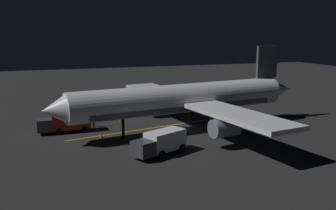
{
  "coord_description": "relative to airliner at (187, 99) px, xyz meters",
  "views": [
    {
      "loc": [
        -44.66,
        18.04,
        12.67
      ],
      "look_at": [
        0.0,
        2.0,
        3.5
      ],
      "focal_mm": 40.53,
      "sensor_mm": 36.0,
      "label": 1
    }
  ],
  "objects": [
    {
      "name": "catering_truck",
      "position": [
        -8.6,
        6.42,
        -2.79
      ],
      "size": [
        4.47,
        6.45,
        2.45
      ],
      "color": "silver",
      "rests_on": "ground_plane"
    },
    {
      "name": "airliner",
      "position": [
        0.0,
        0.0,
        0.0
      ],
      "size": [
        34.79,
        36.62,
        10.73
      ],
      "color": "white",
      "rests_on": "ground_plane"
    },
    {
      "name": "traffic_cone_near_right",
      "position": [
        -3.79,
        5.58,
        -3.81
      ],
      "size": [
        0.5,
        0.5,
        0.55
      ],
      "color": "#EA590F",
      "rests_on": "ground_plane"
    },
    {
      "name": "traffic_cone_under_wing",
      "position": [
        -0.15,
        11.26,
        -3.81
      ],
      "size": [
        0.5,
        0.5,
        0.55
      ],
      "color": "#EA590F",
      "rests_on": "ground_plane"
    },
    {
      "name": "traffic_cone_far",
      "position": [
        7.35,
        7.15,
        -3.81
      ],
      "size": [
        0.5,
        0.5,
        0.55
      ],
      "color": "#EA590F",
      "rests_on": "ground_plane"
    },
    {
      "name": "apron_guide_stripe",
      "position": [
        2.24,
        4.59,
        -4.06
      ],
      "size": [
        4.83,
        22.02,
        0.01
      ],
      "primitive_type": "cube",
      "rotation": [
        0.0,
        0.0,
        0.21
      ],
      "color": "gold",
      "rests_on": "ground_plane"
    },
    {
      "name": "traffic_cone_near_left",
      "position": [
        -8.46,
        6.06,
        -3.81
      ],
      "size": [
        0.5,
        0.5,
        0.55
      ],
      "color": "#EA590F",
      "rests_on": "ground_plane"
    },
    {
      "name": "ground_crew_worker",
      "position": [
        5.48,
        11.31,
        -3.17
      ],
      "size": [
        0.4,
        0.4,
        1.74
      ],
      "color": "black",
      "rests_on": "ground_plane"
    },
    {
      "name": "ground_plane",
      "position": [
        -0.08,
        0.59,
        -4.16
      ],
      "size": [
        180.0,
        180.0,
        0.2
      ],
      "primitive_type": "cube",
      "color": "black"
    },
    {
      "name": "baggage_truck",
      "position": [
        3.97,
        14.97,
        -2.71
      ],
      "size": [
        2.44,
        6.61,
        2.63
      ],
      "color": "maroon",
      "rests_on": "ground_plane"
    }
  ]
}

